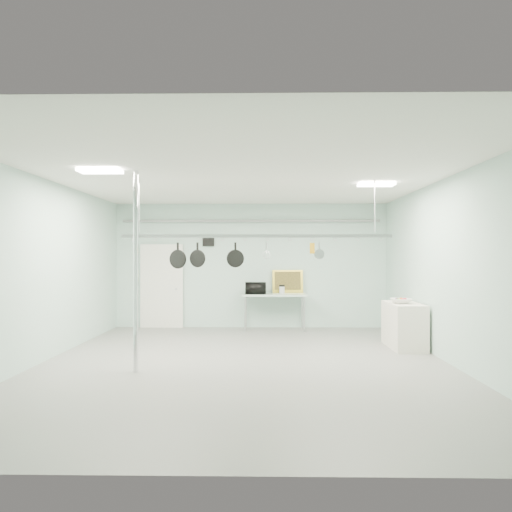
{
  "coord_description": "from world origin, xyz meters",
  "views": [
    {
      "loc": [
        0.33,
        -7.8,
        1.84
      ],
      "look_at": [
        0.18,
        1.0,
        1.84
      ],
      "focal_mm": 32.0,
      "sensor_mm": 36.0,
      "label": 1
    }
  ],
  "objects_px": {
    "side_cabinet": "(404,325)",
    "microwave": "(256,288)",
    "skillet_left": "(178,255)",
    "pot_rack": "(256,234)",
    "fruit_bowl": "(401,301)",
    "skillet_right": "(235,254)",
    "coffee_canister": "(282,290)",
    "skillet_mid": "(197,255)",
    "prep_table": "(274,297)",
    "chrome_pole": "(136,271)"
  },
  "relations": [
    {
      "from": "prep_table",
      "to": "side_cabinet",
      "type": "bearing_deg",
      "value": -40.79
    },
    {
      "from": "chrome_pole",
      "to": "coffee_canister",
      "type": "relative_size",
      "value": 17.54
    },
    {
      "from": "prep_table",
      "to": "microwave",
      "type": "xyz_separation_m",
      "value": [
        -0.47,
        -0.1,
        0.21
      ]
    },
    {
      "from": "fruit_bowl",
      "to": "prep_table",
      "type": "bearing_deg",
      "value": 137.08
    },
    {
      "from": "side_cabinet",
      "to": "pot_rack",
      "type": "xyz_separation_m",
      "value": [
        -2.95,
        -1.1,
        1.78
      ]
    },
    {
      "from": "side_cabinet",
      "to": "skillet_left",
      "type": "relative_size",
      "value": 2.64
    },
    {
      "from": "coffee_canister",
      "to": "fruit_bowl",
      "type": "height_order",
      "value": "coffee_canister"
    },
    {
      "from": "skillet_left",
      "to": "skillet_mid",
      "type": "height_order",
      "value": "same"
    },
    {
      "from": "microwave",
      "to": "coffee_canister",
      "type": "height_order",
      "value": "microwave"
    },
    {
      "from": "fruit_bowl",
      "to": "side_cabinet",
      "type": "bearing_deg",
      "value": 47.04
    },
    {
      "from": "fruit_bowl",
      "to": "skillet_mid",
      "type": "bearing_deg",
      "value": -165.55
    },
    {
      "from": "prep_table",
      "to": "skillet_mid",
      "type": "distance_m",
      "value": 3.75
    },
    {
      "from": "prep_table",
      "to": "microwave",
      "type": "relative_size",
      "value": 3.13
    },
    {
      "from": "pot_rack",
      "to": "skillet_mid",
      "type": "relative_size",
      "value": 11.18
    },
    {
      "from": "pot_rack",
      "to": "fruit_bowl",
      "type": "distance_m",
      "value": 3.3
    },
    {
      "from": "microwave",
      "to": "skillet_right",
      "type": "xyz_separation_m",
      "value": [
        -0.31,
        -3.2,
        0.83
      ]
    },
    {
      "from": "prep_table",
      "to": "skillet_right",
      "type": "xyz_separation_m",
      "value": [
        -0.77,
        -3.3,
        1.04
      ]
    },
    {
      "from": "pot_rack",
      "to": "fruit_bowl",
      "type": "xyz_separation_m",
      "value": [
        2.86,
        1.01,
        -1.28
      ]
    },
    {
      "from": "fruit_bowl",
      "to": "skillet_right",
      "type": "relative_size",
      "value": 0.98
    },
    {
      "from": "fruit_bowl",
      "to": "skillet_right",
      "type": "bearing_deg",
      "value": -162.7
    },
    {
      "from": "prep_table",
      "to": "skillet_left",
      "type": "distance_m",
      "value": 3.9
    },
    {
      "from": "side_cabinet",
      "to": "skillet_left",
      "type": "bearing_deg",
      "value": -165.81
    },
    {
      "from": "coffee_canister",
      "to": "fruit_bowl",
      "type": "xyz_separation_m",
      "value": [
        2.28,
        -2.25,
        -0.05
      ]
    },
    {
      "from": "side_cabinet",
      "to": "coffee_canister",
      "type": "height_order",
      "value": "coffee_canister"
    },
    {
      "from": "microwave",
      "to": "skillet_mid",
      "type": "height_order",
      "value": "skillet_mid"
    },
    {
      "from": "coffee_canister",
      "to": "fruit_bowl",
      "type": "distance_m",
      "value": 3.2
    },
    {
      "from": "microwave",
      "to": "skillet_mid",
      "type": "xyz_separation_m",
      "value": [
        -0.98,
        -3.2,
        0.82
      ]
    },
    {
      "from": "skillet_left",
      "to": "coffee_canister",
      "type": "bearing_deg",
      "value": 78.28
    },
    {
      "from": "skillet_left",
      "to": "skillet_mid",
      "type": "distance_m",
      "value": 0.35
    },
    {
      "from": "skillet_mid",
      "to": "side_cabinet",
      "type": "bearing_deg",
      "value": 36.89
    },
    {
      "from": "skillet_mid",
      "to": "fruit_bowl",
      "type": "bearing_deg",
      "value": 35.95
    },
    {
      "from": "skillet_left",
      "to": "skillet_right",
      "type": "relative_size",
      "value": 1.09
    },
    {
      "from": "side_cabinet",
      "to": "skillet_mid",
      "type": "bearing_deg",
      "value": -164.62
    },
    {
      "from": "microwave",
      "to": "skillet_left",
      "type": "xyz_separation_m",
      "value": [
        -1.33,
        -3.2,
        0.81
      ]
    },
    {
      "from": "microwave",
      "to": "skillet_left",
      "type": "height_order",
      "value": "skillet_left"
    },
    {
      "from": "pot_rack",
      "to": "microwave",
      "type": "height_order",
      "value": "pot_rack"
    },
    {
      "from": "pot_rack",
      "to": "skillet_left",
      "type": "bearing_deg",
      "value": 180.0
    },
    {
      "from": "pot_rack",
      "to": "skillet_right",
      "type": "xyz_separation_m",
      "value": [
        -0.37,
        0.0,
        -0.35
      ]
    },
    {
      "from": "fruit_bowl",
      "to": "skillet_mid",
      "type": "xyz_separation_m",
      "value": [
        -3.91,
        -1.01,
        0.92
      ]
    },
    {
      "from": "chrome_pole",
      "to": "coffee_canister",
      "type": "xyz_separation_m",
      "value": [
        2.49,
        4.16,
        -0.6
      ]
    },
    {
      "from": "microwave",
      "to": "skillet_mid",
      "type": "bearing_deg",
      "value": 71.85
    },
    {
      "from": "microwave",
      "to": "skillet_left",
      "type": "relative_size",
      "value": 1.12
    },
    {
      "from": "pot_rack",
      "to": "fruit_bowl",
      "type": "bearing_deg",
      "value": 19.39
    },
    {
      "from": "side_cabinet",
      "to": "microwave",
      "type": "bearing_deg",
      "value": 145.16
    },
    {
      "from": "prep_table",
      "to": "skillet_mid",
      "type": "relative_size",
      "value": 3.73
    },
    {
      "from": "prep_table",
      "to": "skillet_left",
      "type": "bearing_deg",
      "value": -118.63
    },
    {
      "from": "microwave",
      "to": "chrome_pole",
      "type": "bearing_deg",
      "value": 64.84
    },
    {
      "from": "chrome_pole",
      "to": "skillet_mid",
      "type": "height_order",
      "value": "chrome_pole"
    },
    {
      "from": "pot_rack",
      "to": "skillet_right",
      "type": "relative_size",
      "value": 11.47
    },
    {
      "from": "pot_rack",
      "to": "microwave",
      "type": "relative_size",
      "value": 9.39
    }
  ]
}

